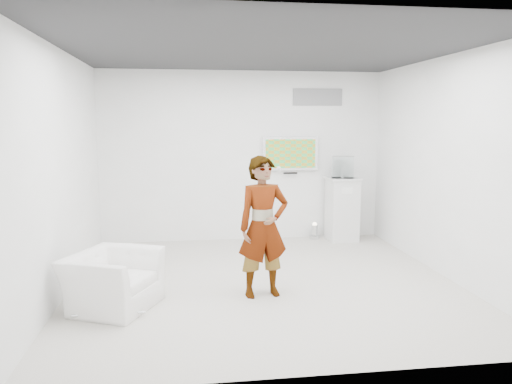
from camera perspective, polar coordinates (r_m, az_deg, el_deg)
room at (r=6.43m, az=0.98°, el=2.55°), size 5.01×5.01×3.00m
tv at (r=8.98m, az=3.91°, el=4.41°), size 1.00×0.08×0.60m
logo_decal at (r=9.12m, az=7.05°, el=10.71°), size 0.90×0.02×0.30m
person at (r=6.03m, az=0.84°, el=-4.00°), size 0.69×0.51×1.71m
armchair at (r=6.00m, az=-16.08°, el=-9.70°), size 1.19×1.25×0.64m
pedestal at (r=9.05m, az=9.81°, el=-1.93°), size 0.57×0.57×1.13m
floor_uplight at (r=9.16m, az=6.70°, el=-4.45°), size 0.24×0.24×0.29m
vitrine at (r=8.95m, az=9.92°, el=2.83°), size 0.48×0.48×0.38m
console at (r=8.96m, az=9.91°, el=2.28°), size 0.09×0.15×0.20m
wii_remote at (r=6.15m, az=2.62°, el=2.69°), size 0.06×0.15×0.04m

